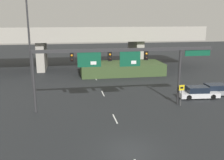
# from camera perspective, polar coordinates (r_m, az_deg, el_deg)

# --- Properties ---
(ground_plane) EXTENTS (160.00, 160.00, 0.00)m
(ground_plane) POSITION_cam_1_polar(r_m,az_deg,el_deg) (19.96, 3.88, -14.83)
(ground_plane) COLOR black
(lane_markings) EXTENTS (0.14, 37.00, 0.01)m
(lane_markings) POSITION_cam_1_polar(r_m,az_deg,el_deg) (33.41, -1.99, -2.96)
(lane_markings) COLOR silver
(lane_markings) RESTS_ON ground
(signal_gantry) EXTENTS (19.01, 0.44, 6.36)m
(signal_gantry) POSITION_cam_1_polar(r_m,az_deg,el_deg) (27.09, 1.93, 4.53)
(signal_gantry) COLOR #2D2D30
(signal_gantry) RESTS_ON ground
(speed_limit_sign) EXTENTS (0.60, 0.11, 2.42)m
(speed_limit_sign) POSITION_cam_1_polar(r_m,az_deg,el_deg) (29.35, 14.86, -2.55)
(speed_limit_sign) COLOR #4C4C4C
(speed_limit_sign) RESTS_ON ground
(highway_light_pole_near) EXTENTS (0.70, 0.36, 15.30)m
(highway_light_pole_near) POSITION_cam_1_polar(r_m,az_deg,el_deg) (38.54, -17.76, 10.74)
(highway_light_pole_near) COLOR #2D2D30
(highway_light_pole_near) RESTS_ON ground
(overpass_bridge) EXTENTS (42.18, 9.16, 7.83)m
(overpass_bridge) POSITION_cam_1_polar(r_m,az_deg,el_deg) (50.12, -4.85, 9.07)
(overpass_bridge) COLOR #A39E93
(overpass_bridge) RESTS_ON ground
(grass_embankment) EXTENTS (13.89, 6.19, 1.93)m
(grass_embankment) POSITION_cam_1_polar(r_m,az_deg,el_deg) (44.75, 2.09, 2.55)
(grass_embankment) COLOR #384C28
(grass_embankment) RESTS_ON ground
(parked_sedan_near_right) EXTENTS (4.86, 2.11, 1.41)m
(parked_sedan_near_right) POSITION_cam_1_polar(r_m,az_deg,el_deg) (33.11, 18.22, -2.63)
(parked_sedan_near_right) COLOR silver
(parked_sedan_near_right) RESTS_ON ground
(parked_sedan_mid_right) EXTENTS (4.77, 2.05, 1.37)m
(parked_sedan_mid_right) POSITION_cam_1_polar(r_m,az_deg,el_deg) (35.18, 21.78, -2.01)
(parked_sedan_mid_right) COLOR gray
(parked_sedan_mid_right) RESTS_ON ground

